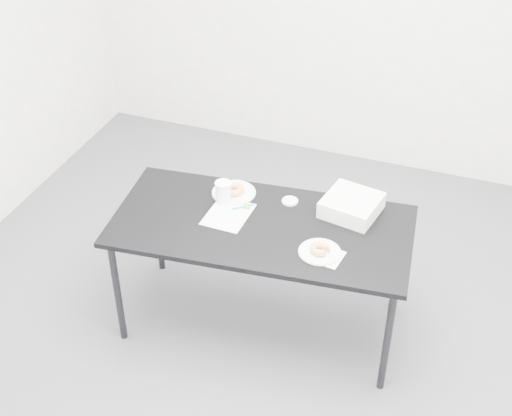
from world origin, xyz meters
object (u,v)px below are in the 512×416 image
(pen, at_px, (243,207))
(plate_near, at_px, (320,252))
(scorecard, at_px, (228,214))
(donut_far, at_px, (234,189))
(table, at_px, (262,232))
(coffee_cup, at_px, (223,192))
(plate_far, at_px, (234,193))
(bakery_box, at_px, (352,205))
(donut_near, at_px, (320,249))

(pen, xyz_separation_m, plate_near, (0.50, -0.23, -0.00))
(scorecard, distance_m, donut_far, 0.20)
(table, distance_m, coffee_cup, 0.31)
(plate_near, distance_m, plate_far, 0.68)
(scorecard, height_order, pen, pen)
(plate_near, bearing_deg, bakery_box, 80.52)
(plate_far, distance_m, coffee_cup, 0.11)
(donut_far, bearing_deg, pen, -48.89)
(plate_far, relative_size, coffee_cup, 1.94)
(table, bearing_deg, scorecard, 169.05)
(plate_near, distance_m, bakery_box, 0.39)
(bakery_box, bearing_deg, donut_near, -88.94)
(scorecard, bearing_deg, donut_near, -12.43)
(donut_far, relative_size, bakery_box, 0.41)
(donut_far, relative_size, coffee_cup, 0.91)
(donut_near, height_order, coffee_cup, coffee_cup)
(table, bearing_deg, donut_far, 132.70)
(coffee_cup, bearing_deg, plate_far, 76.48)
(scorecard, xyz_separation_m, donut_far, (-0.05, 0.20, 0.02))
(plate_near, distance_m, donut_near, 0.02)
(donut_near, bearing_deg, table, 160.76)
(plate_near, xyz_separation_m, donut_near, (0.00, 0.00, 0.02))
(table, height_order, plate_far, plate_far)
(scorecard, relative_size, pen, 2.15)
(pen, distance_m, plate_near, 0.55)
(pen, relative_size, plate_near, 0.60)
(table, distance_m, bakery_box, 0.50)
(table, distance_m, plate_far, 0.33)
(scorecard, height_order, plate_near, plate_near)
(plate_far, bearing_deg, plate_near, -29.59)
(table, height_order, donut_near, donut_near)
(pen, height_order, coffee_cup, coffee_cup)
(pen, distance_m, bakery_box, 0.59)
(donut_near, bearing_deg, plate_near, 0.00)
(scorecard, bearing_deg, plate_near, -12.43)
(pen, relative_size, bakery_box, 0.46)
(table, distance_m, donut_near, 0.38)
(scorecard, bearing_deg, plate_far, 104.92)
(pen, xyz_separation_m, donut_far, (-0.10, 0.11, 0.02))
(table, xyz_separation_m, coffee_cup, (-0.26, 0.12, 0.12))
(scorecard, distance_m, donut_near, 0.57)
(pen, height_order, plate_far, pen)
(coffee_cup, xyz_separation_m, bakery_box, (0.68, 0.14, -0.02))
(pen, relative_size, plate_far, 0.52)
(donut_near, distance_m, donut_far, 0.68)
(donut_far, height_order, coffee_cup, coffee_cup)
(table, relative_size, plate_near, 7.66)
(table, bearing_deg, pen, 138.74)
(scorecard, height_order, bakery_box, bakery_box)
(scorecard, height_order, plate_far, plate_far)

